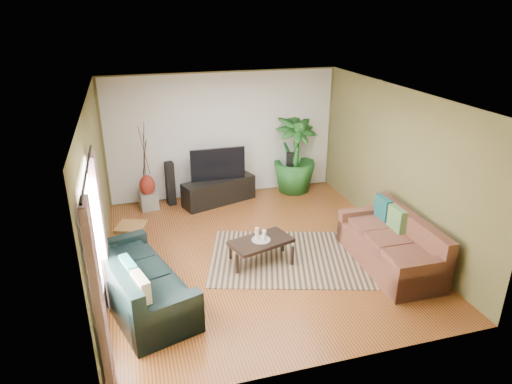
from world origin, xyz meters
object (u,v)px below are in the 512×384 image
object	(u,v)px
pedestal	(149,200)
vase	(147,186)
coffee_table	(261,251)
speaker_left	(170,183)
speaker_right	(290,172)
side_table	(132,238)
potted_plant	(294,155)
sofa_right	(390,242)
television	(218,164)
tv_stand	(219,191)
sofa_left	(140,277)

from	to	relation	value
pedestal	vase	world-z (taller)	vase
pedestal	coffee_table	bearing A→B (deg)	-58.89
speaker_left	speaker_right	bearing A→B (deg)	-9.43
speaker_left	coffee_table	bearing A→B (deg)	-76.98
vase	side_table	bearing A→B (deg)	-102.42
speaker_right	side_table	xyz separation A→B (m)	(-3.53, -1.83, -0.20)
potted_plant	pedestal	world-z (taller)	potted_plant
sofa_right	pedestal	world-z (taller)	sofa_right
television	speaker_left	world-z (taller)	television
vase	side_table	distance (m)	1.80
coffee_table	potted_plant	xyz separation A→B (m)	(1.61, 2.81, 0.65)
tv_stand	speaker_right	size ratio (longest dim) A/B	1.75
speaker_left	television	bearing A→B (deg)	-19.70
television	speaker_right	size ratio (longest dim) A/B	1.28
potted_plant	speaker_right	bearing A→B (deg)	180.00
speaker_right	pedestal	xyz separation A→B (m)	(-3.14, -0.09, -0.27)
coffee_table	tv_stand	bearing A→B (deg)	76.10
speaker_right	television	bearing A→B (deg)	-156.22
sofa_right	speaker_right	world-z (taller)	speaker_right
pedestal	vase	xyz separation A→B (m)	(0.00, 0.00, 0.33)
coffee_table	sofa_right	bearing A→B (deg)	-35.78
sofa_right	coffee_table	size ratio (longest dim) A/B	2.01
potted_plant	sofa_left	bearing A→B (deg)	-136.37
coffee_table	vase	distance (m)	3.18
coffee_table	pedestal	bearing A→B (deg)	103.59
television	speaker_left	bearing A→B (deg)	169.72
pedestal	vase	bearing A→B (deg)	0.00
pedestal	tv_stand	bearing A→B (deg)	-4.10
television	speaker_right	world-z (taller)	television
speaker_right	pedestal	world-z (taller)	speaker_right
tv_stand	side_table	size ratio (longest dim) A/B	3.21
potted_plant	side_table	world-z (taller)	potted_plant
sofa_right	speaker_left	distance (m)	4.67
sofa_left	vase	xyz separation A→B (m)	(0.32, 3.30, 0.08)
speaker_right	side_table	size ratio (longest dim) A/B	1.84
television	vase	xyz separation A→B (m)	(-1.47, 0.09, -0.36)
sofa_right	tv_stand	xyz separation A→B (m)	(-2.14, 3.26, -0.16)
sofa_left	pedestal	size ratio (longest dim) A/B	6.12
speaker_right	potted_plant	xyz separation A→B (m)	(0.10, 0.00, 0.41)
speaker_left	vase	distance (m)	0.49
side_table	sofa_left	bearing A→B (deg)	-87.56
television	coffee_table	bearing A→B (deg)	-86.41
sofa_right	speaker_right	size ratio (longest dim) A/B	2.24
television	vase	bearing A→B (deg)	176.67
sofa_right	sofa_left	bearing A→B (deg)	-89.99
television	side_table	xyz separation A→B (m)	(-1.85, -1.65, -0.62)
tv_stand	speaker_right	world-z (taller)	speaker_right
sofa_right	speaker_right	xyz separation A→B (m)	(-0.47, 3.46, 0.02)
coffee_table	television	size ratio (longest dim) A/B	0.87
sofa_left	speaker_right	world-z (taller)	speaker_right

